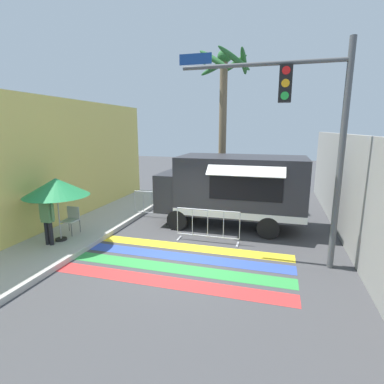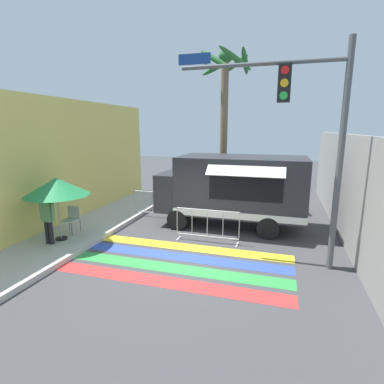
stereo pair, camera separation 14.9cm
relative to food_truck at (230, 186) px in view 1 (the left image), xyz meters
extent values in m
plane|color=#424244|center=(-0.83, -3.33, -1.56)|extent=(60.00, 60.00, 0.00)
cube|color=#B7B5AD|center=(-6.03, -3.33, -1.48)|extent=(4.40, 16.00, 0.16)
cube|color=#E5D166|center=(-6.20, -3.33, 0.87)|extent=(0.25, 16.00, 4.85)
cube|color=gray|center=(4.00, -0.33, 0.21)|extent=(0.20, 16.00, 3.54)
cube|color=red|center=(-0.83, -4.87, -1.55)|extent=(6.40, 0.56, 0.01)
cube|color=green|center=(-0.83, -4.11, -1.55)|extent=(6.40, 0.56, 0.01)
cube|color=#334FB2|center=(-0.83, -3.35, -1.55)|extent=(6.40, 0.56, 0.01)
cube|color=yellow|center=(-0.83, -2.59, -1.55)|extent=(6.40, 0.56, 0.01)
cube|color=#2D2D33|center=(0.43, 0.01, 0.08)|extent=(4.67, 2.35, 2.14)
cube|color=#2D2D33|center=(-1.91, 0.01, -0.27)|extent=(1.65, 2.16, 1.44)
cube|color=#1E232D|center=(-2.69, 0.01, 0.10)|extent=(0.06, 1.88, 0.55)
cube|color=black|center=(0.70, -1.18, 0.24)|extent=(2.47, 0.03, 0.96)
cube|color=white|center=(0.70, -1.39, 0.80)|extent=(2.57, 0.43, 0.31)
cube|color=white|center=(0.43, -1.18, -0.81)|extent=(4.67, 0.01, 0.24)
cylinder|color=black|center=(-1.77, -1.08, -1.17)|extent=(0.77, 0.22, 0.77)
cylinder|color=black|center=(-1.77, 1.09, -1.17)|extent=(0.77, 0.22, 0.77)
cylinder|color=black|center=(1.52, -1.08, -1.17)|extent=(0.77, 0.22, 0.77)
cylinder|color=black|center=(1.52, 1.09, -1.17)|extent=(0.77, 0.22, 0.77)
cylinder|color=#515456|center=(3.24, -2.87, 1.38)|extent=(0.16, 0.16, 5.87)
cylinder|color=#515456|center=(1.15, -2.87, 3.79)|extent=(4.18, 0.11, 0.11)
cube|color=black|center=(1.78, -2.90, 3.28)|extent=(0.32, 0.28, 0.90)
cylinder|color=red|center=(1.78, -3.04, 3.58)|extent=(0.20, 0.02, 0.20)
cylinder|color=#F2A519|center=(1.78, -3.04, 3.28)|extent=(0.20, 0.02, 0.20)
cylinder|color=green|center=(1.78, -3.04, 2.98)|extent=(0.20, 0.02, 0.20)
cube|color=navy|center=(-0.59, -2.89, 4.01)|extent=(0.90, 0.02, 0.28)
cylinder|color=black|center=(-4.95, -3.52, -1.37)|extent=(0.36, 0.36, 0.06)
cylinder|color=#B2B2B7|center=(-4.95, -3.52, -0.37)|extent=(0.04, 0.04, 2.05)
cone|color=#268C4C|center=(-4.95, -3.52, 0.37)|extent=(2.01, 2.01, 0.57)
cylinder|color=#4C4C51|center=(-5.28, -3.14, -1.17)|extent=(0.02, 0.02, 0.45)
cylinder|color=#4C4C51|center=(-4.83, -3.14, -1.17)|extent=(0.02, 0.02, 0.45)
cylinder|color=#4C4C51|center=(-5.28, -2.68, -1.17)|extent=(0.02, 0.02, 0.45)
cylinder|color=#4C4C51|center=(-4.83, -2.68, -1.17)|extent=(0.02, 0.02, 0.45)
cube|color=beige|center=(-5.06, -2.91, -0.93)|extent=(0.48, 0.48, 0.03)
cube|color=beige|center=(-5.06, -2.69, -0.70)|extent=(0.48, 0.03, 0.43)
cylinder|color=black|center=(-5.10, -3.94, -1.03)|extent=(0.13, 0.13, 0.74)
cylinder|color=black|center=(-4.95, -3.94, -1.03)|extent=(0.13, 0.13, 0.74)
cube|color=#598C59|center=(-5.03, -3.94, -0.35)|extent=(0.34, 0.20, 0.60)
cylinder|color=#598C59|center=(-5.25, -3.94, -0.32)|extent=(0.09, 0.09, 0.51)
cylinder|color=#598C59|center=(-4.81, -3.94, -0.32)|extent=(0.09, 0.09, 0.51)
sphere|color=brown|center=(-5.03, -3.94, 0.08)|extent=(0.21, 0.21, 0.21)
cylinder|color=#B7BABF|center=(-0.41, -1.96, -0.45)|extent=(2.11, 0.04, 0.04)
cylinder|color=#B7BABF|center=(-0.41, -1.96, -1.36)|extent=(2.11, 0.04, 0.04)
cylinder|color=#B7BABF|center=(-1.47, -1.96, -0.90)|extent=(0.02, 0.02, 0.90)
cylinder|color=#B7BABF|center=(-0.94, -1.96, -0.90)|extent=(0.02, 0.02, 0.90)
cylinder|color=#B7BABF|center=(-0.41, -1.96, -0.90)|extent=(0.02, 0.02, 0.90)
cylinder|color=#B7BABF|center=(0.12, -1.96, -0.90)|extent=(0.02, 0.02, 0.90)
cylinder|color=#B7BABF|center=(0.65, -1.96, -0.90)|extent=(0.02, 0.02, 0.90)
cube|color=#B7BABF|center=(-1.42, -1.96, -1.54)|extent=(0.06, 0.44, 0.03)
cube|color=#B7BABF|center=(0.60, -1.96, -1.54)|extent=(0.06, 0.44, 0.03)
cylinder|color=#B7BABF|center=(-3.34, 0.17, -0.45)|extent=(1.58, 0.04, 0.04)
cylinder|color=#B7BABF|center=(-3.34, 0.17, -1.36)|extent=(1.58, 0.04, 0.04)
cylinder|color=#B7BABF|center=(-4.13, 0.17, -0.90)|extent=(0.02, 0.02, 0.90)
cylinder|color=#B7BABF|center=(-3.73, 0.17, -0.90)|extent=(0.02, 0.02, 0.90)
cylinder|color=#B7BABF|center=(-3.34, 0.17, -0.90)|extent=(0.02, 0.02, 0.90)
cylinder|color=#B7BABF|center=(-2.94, 0.17, -0.90)|extent=(0.02, 0.02, 0.90)
cylinder|color=#B7BABF|center=(-2.55, 0.17, -0.90)|extent=(0.02, 0.02, 0.90)
cube|color=#B7BABF|center=(-4.08, 0.17, -1.54)|extent=(0.06, 0.44, 0.03)
cube|color=#B7BABF|center=(-2.60, 0.17, -1.54)|extent=(0.06, 0.44, 0.03)
cylinder|color=#7A664C|center=(-0.83, 2.81, 1.79)|extent=(0.34, 0.34, 6.69)
sphere|color=#2D6B33|center=(-0.83, 2.81, 5.29)|extent=(0.60, 0.60, 0.60)
ellipsoid|color=#2D6B33|center=(0.04, 2.80, 5.04)|extent=(0.25, 1.65, 1.03)
ellipsoid|color=#2D6B33|center=(-0.46, 3.44, 5.08)|extent=(1.37, 0.93, 0.78)
ellipsoid|color=#2D6B33|center=(-1.31, 3.55, 5.03)|extent=(1.52, 1.10, 1.06)
ellipsoid|color=#2D6B33|center=(-1.66, 2.68, 5.12)|extent=(0.50, 1.69, 0.72)
ellipsoid|color=#2D6B33|center=(-1.11, 2.01, 5.02)|extent=(1.57, 0.75, 1.09)
ellipsoid|color=#2D6B33|center=(-0.28, 2.13, 5.04)|extent=(1.45, 1.23, 1.04)
camera|label=1|loc=(1.70, -11.22, 2.17)|focal=28.00mm
camera|label=2|loc=(1.84, -11.18, 2.17)|focal=28.00mm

